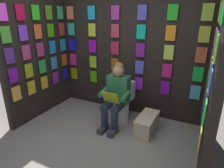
{
  "coord_description": "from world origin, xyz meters",
  "views": [
    {
      "loc": [
        -1.42,
        1.9,
        1.98
      ],
      "look_at": [
        -0.02,
        -0.92,
        0.85
      ],
      "focal_mm": 30.97,
      "sensor_mm": 36.0,
      "label": 1
    }
  ],
  "objects": [
    {
      "name": "display_wall_back",
      "position": [
        0.0,
        -1.72,
        1.15
      ],
      "size": [
        3.15,
        0.14,
        2.29
      ],
      "color": "black",
      "rests_on": "ground"
    },
    {
      "name": "comic_longbox_near",
      "position": [
        -0.65,
        -1.05,
        0.16
      ],
      "size": [
        0.31,
        0.63,
        0.31
      ],
      "rotation": [
        0.0,
        0.0,
        -0.04
      ],
      "color": "beige",
      "rests_on": "ground"
    },
    {
      "name": "person_reading",
      "position": [
        -0.05,
        -1.02,
        0.6
      ],
      "size": [
        0.53,
        0.68,
        1.19
      ],
      "rotation": [
        0.0,
        0.0,
        -0.01
      ],
      "color": "#286B42",
      "rests_on": "ground"
    },
    {
      "name": "display_wall_left",
      "position": [
        -1.57,
        -0.83,
        1.15
      ],
      "size": [
        0.14,
        1.67,
        2.29
      ],
      "color": "black",
      "rests_on": "ground"
    },
    {
      "name": "toilet",
      "position": [
        -0.05,
        -1.25,
        0.33
      ],
      "size": [
        0.41,
        0.56,
        0.77
      ],
      "rotation": [
        0.0,
        0.0,
        -0.01
      ],
      "color": "white",
      "rests_on": "ground"
    },
    {
      "name": "ground_plane",
      "position": [
        0.0,
        0.0,
        0.0
      ],
      "size": [
        30.0,
        30.0,
        0.0
      ],
      "primitive_type": "plane",
      "color": "gray"
    },
    {
      "name": "display_wall_right",
      "position": [
        1.57,
        -0.83,
        1.15
      ],
      "size": [
        0.14,
        1.67,
        2.29
      ],
      "color": "black",
      "rests_on": "ground"
    }
  ]
}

